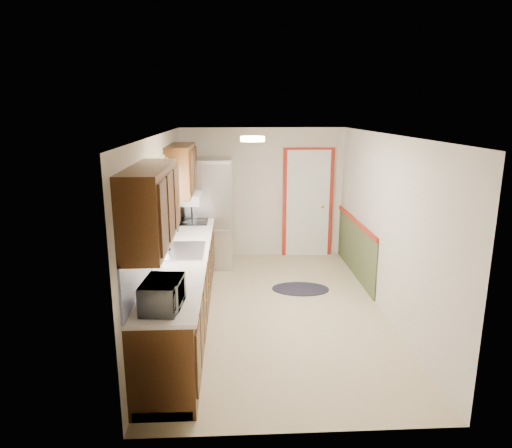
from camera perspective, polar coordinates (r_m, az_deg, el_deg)
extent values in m
cube|color=#C3B289|center=(6.47, 2.23, -10.67)|extent=(3.20, 5.20, 0.12)
cube|color=white|center=(5.88, 2.46, 11.09)|extent=(3.20, 5.20, 0.12)
cube|color=beige|center=(8.50, 0.80, 3.87)|extent=(3.20, 0.10, 2.40)
cube|color=beige|center=(3.71, 5.93, -9.91)|extent=(3.20, 0.10, 2.40)
cube|color=beige|center=(6.11, -11.81, -0.48)|extent=(0.10, 5.20, 2.40)
cube|color=beige|center=(6.38, 15.89, -0.12)|extent=(0.10, 5.20, 2.40)
cube|color=#3D210D|center=(6.02, -9.02, -8.09)|extent=(0.60, 4.00, 0.90)
cube|color=white|center=(5.86, -9.05, -3.83)|extent=(0.63, 4.00, 0.04)
cube|color=#5776D4|center=(5.82, -12.13, -1.08)|extent=(0.02, 4.00, 0.55)
cube|color=#3D210D|center=(4.41, -13.03, 2.20)|extent=(0.35, 1.40, 0.75)
cube|color=#3D210D|center=(7.05, -9.31, 6.71)|extent=(0.35, 1.20, 0.75)
cube|color=white|center=(5.83, -12.15, 3.03)|extent=(0.02, 1.00, 0.90)
cube|color=orange|center=(5.76, -11.89, 6.45)|extent=(0.05, 1.12, 0.24)
cube|color=#B7B7BC|center=(5.95, -9.01, -3.31)|extent=(0.52, 0.82, 0.02)
cube|color=white|center=(7.16, -8.73, 3.20)|extent=(0.45, 0.60, 0.15)
cube|color=maroon|center=(8.60, 6.47, 2.55)|extent=(0.94, 0.05, 2.08)
cube|color=white|center=(8.58, 6.50, 2.52)|extent=(0.80, 0.04, 2.00)
cube|color=#424D2B|center=(7.81, 12.31, -3.04)|extent=(0.02, 2.30, 0.90)
cube|color=maroon|center=(7.69, 12.40, 0.31)|extent=(0.04, 2.30, 0.06)
cylinder|color=#FFD88C|center=(5.66, -0.43, 10.59)|extent=(0.30, 0.30, 0.06)
imported|color=white|center=(4.26, -11.62, -8.24)|extent=(0.32, 0.52, 0.33)
cube|color=#B7B7BC|center=(8.04, -5.87, 1.40)|extent=(0.81, 0.76, 1.90)
cylinder|color=black|center=(7.68, -7.97, 0.01)|extent=(0.02, 0.02, 1.33)
ellipsoid|color=black|center=(7.18, 5.58, -8.08)|extent=(0.93, 0.65, 0.01)
cube|color=black|center=(7.48, -7.78, 0.37)|extent=(0.46, 0.55, 0.02)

